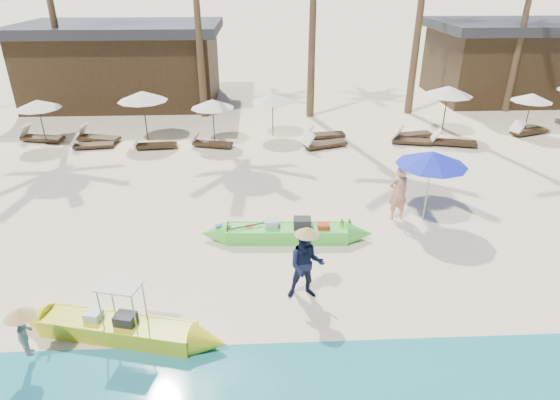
{
  "coord_description": "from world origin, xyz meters",
  "views": [
    {
      "loc": [
        -0.54,
        -9.77,
        6.88
      ],
      "look_at": [
        0.01,
        2.0,
        1.06
      ],
      "focal_mm": 30.0,
      "sensor_mm": 36.0,
      "label": 1
    }
  ],
  "objects_px": {
    "green_canoe": "(287,233)",
    "yellow_canoe": "(118,328)",
    "blue_umbrella": "(432,158)",
    "tourist": "(398,193)"
  },
  "relations": [
    {
      "from": "tourist",
      "to": "yellow_canoe",
      "type": "bearing_deg",
      "value": 21.32
    },
    {
      "from": "green_canoe",
      "to": "tourist",
      "type": "distance_m",
      "value": 3.67
    },
    {
      "from": "yellow_canoe",
      "to": "tourist",
      "type": "xyz_separation_m",
      "value": [
        7.15,
        4.88,
        0.64
      ]
    },
    {
      "from": "blue_umbrella",
      "to": "tourist",
      "type": "bearing_deg",
      "value": 169.53
    },
    {
      "from": "tourist",
      "to": "blue_umbrella",
      "type": "relative_size",
      "value": 0.77
    },
    {
      "from": "green_canoe",
      "to": "blue_umbrella",
      "type": "distance_m",
      "value": 4.71
    },
    {
      "from": "blue_umbrella",
      "to": "yellow_canoe",
      "type": "bearing_deg",
      "value": -149.31
    },
    {
      "from": "yellow_canoe",
      "to": "green_canoe",
      "type": "bearing_deg",
      "value": 58.49
    },
    {
      "from": "tourist",
      "to": "blue_umbrella",
      "type": "distance_m",
      "value": 1.42
    },
    {
      "from": "green_canoe",
      "to": "yellow_canoe",
      "type": "distance_m",
      "value": 5.27
    }
  ]
}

